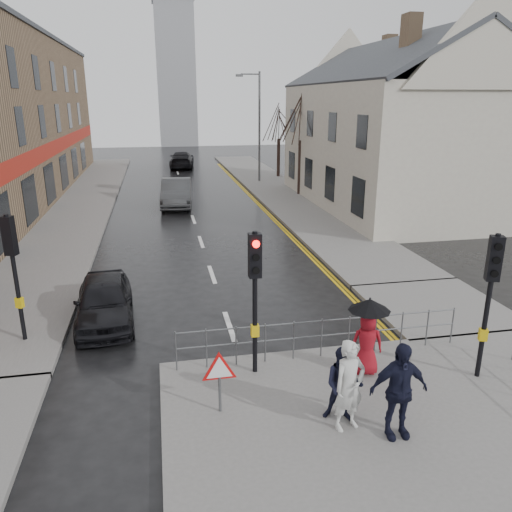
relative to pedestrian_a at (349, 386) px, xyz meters
name	(u,v)px	position (x,y,z in m)	size (l,w,h in m)	color
ground	(248,382)	(-1.55, 2.20, -1.06)	(120.00, 120.00, 0.00)	black
near_pavement	(451,466)	(1.45, -1.30, -0.99)	(10.00, 9.00, 0.14)	#605E5B
left_pavement	(83,200)	(-8.05, 25.20, -0.99)	(4.00, 44.00, 0.14)	#605E5B
right_pavement	(274,188)	(4.95, 27.20, -0.99)	(4.00, 40.00, 0.14)	#605E5B
pavement_bridge_right	(436,306)	(4.95, 5.20, -0.99)	(4.00, 4.20, 0.14)	#605E5B
building_right_cream	(394,125)	(10.45, 20.20, 3.72)	(9.00, 16.40, 10.10)	beige
church_tower	(176,77)	(-0.05, 64.20, 7.94)	(5.00, 5.00, 18.00)	gray
traffic_signal_near_left	(255,279)	(-1.35, 2.40, 1.40)	(0.28, 0.27, 3.40)	black
traffic_signal_near_right	(491,282)	(3.65, 1.20, 1.40)	(0.34, 0.33, 3.40)	black
traffic_signal_far_left	(12,256)	(-7.05, 5.21, 1.40)	(0.34, 0.33, 3.40)	black
guard_railing_front	(322,329)	(0.40, 2.80, -0.20)	(7.14, 0.04, 1.00)	#595B5E
warning_sign	(219,372)	(-2.35, 1.00, -0.02)	(0.80, 0.07, 1.35)	#595B5E
street_lamp	(257,120)	(4.27, 30.20, 3.65)	(1.83, 0.25, 8.00)	#595B5E
tree_near	(301,117)	(5.95, 24.20, 4.08)	(2.40, 2.40, 6.58)	#32221C
tree_far	(279,122)	(6.45, 32.20, 3.36)	(2.40, 2.40, 5.64)	#32221C
pedestrian_a	(349,386)	(0.00, 0.00, 0.00)	(0.67, 0.44, 1.84)	silver
pedestrian_b	(344,385)	(-0.01, 0.26, -0.14)	(0.76, 0.59, 1.56)	black
pedestrian_with_umbrella	(368,331)	(1.15, 1.84, 0.15)	(0.96, 0.96, 1.86)	maroon
pedestrian_d	(398,390)	(0.81, -0.39, 0.04)	(1.12, 0.47, 1.92)	black
car_parked	(104,301)	(-5.06, 6.20, -0.39)	(1.59, 3.95, 1.35)	black
car_mid	(176,193)	(-2.26, 22.46, -0.25)	(1.72, 4.93, 1.62)	#484A4D
car_far	(182,160)	(-0.99, 39.92, -0.30)	(2.13, 5.24, 1.52)	black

